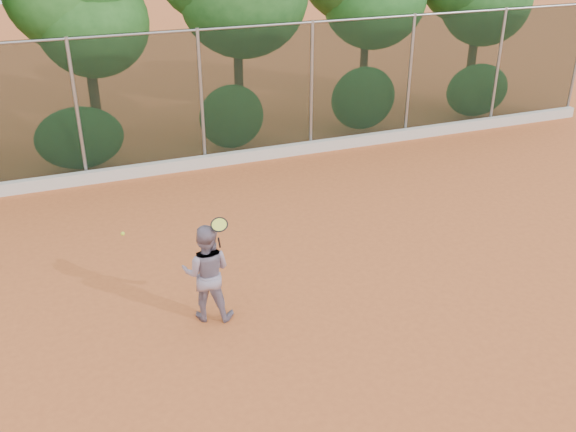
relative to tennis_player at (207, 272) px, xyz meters
name	(u,v)px	position (x,y,z in m)	size (l,w,h in m)	color
ground	(309,305)	(1.67, -0.32, -0.85)	(80.00, 80.00, 0.00)	#BE5E2D
concrete_curb	(207,161)	(1.67, 6.50, -0.70)	(24.00, 0.20, 0.30)	beige
tennis_player	(207,272)	(0.00, 0.00, 0.00)	(0.82, 0.64, 1.69)	gray
chainlink_fence	(201,95)	(1.67, 6.68, 1.01)	(24.09, 0.09, 3.50)	black
tennis_racket	(219,227)	(0.22, -0.12, 0.85)	(0.35, 0.33, 0.56)	black
tennis_ball_in_flight	(123,234)	(-1.19, 0.50, 0.69)	(0.07, 0.07, 0.07)	#BBD12F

